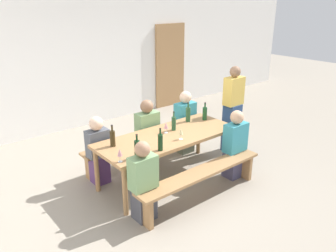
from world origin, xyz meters
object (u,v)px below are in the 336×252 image
(wine_bottle_3, at_px, (188,114))
(wine_glass_0, at_px, (120,153))
(seated_guest_far_2, at_px, (185,124))
(seated_guest_far_0, at_px, (98,151))
(wine_bottle_2, at_px, (174,123))
(seated_guest_far_1, at_px, (148,135))
(tasting_table, at_px, (168,139))
(bench_near, at_px, (202,177))
(bench_far, at_px, (141,143))
(wine_bottle_1, at_px, (137,149))
(wine_bottle_4, at_px, (205,113))
(standing_host, at_px, (232,111))
(seated_guest_near_0, at_px, (143,183))
(wine_glass_1, at_px, (166,126))
(wine_bottle_5, at_px, (160,142))
(wine_bottle_0, at_px, (113,138))
(wooden_door, at_px, (170,66))
(seated_guest_near_1, at_px, (235,146))
(wine_glass_2, at_px, (181,132))

(wine_bottle_3, distance_m, wine_glass_0, 1.77)
(seated_guest_far_2, bearing_deg, seated_guest_far_0, -90.00)
(wine_bottle_2, height_order, seated_guest_far_1, seated_guest_far_1)
(tasting_table, xyz_separation_m, seated_guest_far_2, (0.89, 0.60, -0.12))
(bench_near, relative_size, bench_far, 1.00)
(wine_bottle_1, relative_size, wine_bottle_4, 1.08)
(standing_host, bearing_deg, seated_guest_far_2, -35.48)
(seated_guest_far_0, bearing_deg, seated_guest_near_0, -0.45)
(seated_guest_near_0, relative_size, standing_host, 0.68)
(wine_glass_1, bearing_deg, wine_bottle_5, -135.90)
(wine_bottle_1, height_order, seated_guest_near_0, seated_guest_near_0)
(seated_guest_near_0, distance_m, seated_guest_far_1, 1.51)
(wine_bottle_2, height_order, seated_guest_near_0, seated_guest_near_0)
(wine_bottle_1, height_order, seated_guest_far_2, seated_guest_far_2)
(bench_far, distance_m, wine_bottle_2, 0.84)
(seated_guest_far_0, bearing_deg, wine_bottle_0, 3.75)
(wooden_door, bearing_deg, wine_bottle_5, -131.34)
(tasting_table, bearing_deg, standing_host, 3.41)
(wine_bottle_4, relative_size, seated_guest_far_2, 0.26)
(seated_guest_near_1, bearing_deg, wooden_door, -24.84)
(wine_glass_0, bearing_deg, wine_bottle_1, -10.21)
(wine_bottle_4, bearing_deg, bench_near, -136.16)
(wooden_door, relative_size, seated_guest_far_0, 1.94)
(wooden_door, relative_size, wine_bottle_2, 6.83)
(bench_far, relative_size, seated_guest_near_0, 1.96)
(seated_guest_far_1, bearing_deg, wine_bottle_1, -41.89)
(bench_near, bearing_deg, wine_bottle_1, 153.24)
(bench_far, xyz_separation_m, wine_bottle_0, (-0.85, -0.56, 0.51))
(wine_bottle_0, bearing_deg, wine_glass_0, -110.67)
(wine_bottle_0, relative_size, wine_glass_0, 1.72)
(wine_bottle_0, height_order, standing_host, standing_host)
(wine_bottle_5, bearing_deg, bench_near, -43.04)
(wine_glass_0, distance_m, seated_guest_far_2, 2.14)
(wooden_door, xyz_separation_m, wine_glass_2, (-2.49, -3.26, -0.18))
(wine_bottle_2, height_order, wine_bottle_3, wine_bottle_3)
(wine_bottle_5, bearing_deg, wine_bottle_0, 128.96)
(seated_guest_near_1, bearing_deg, wine_bottle_3, 14.43)
(wine_bottle_0, bearing_deg, standing_host, -2.03)
(wooden_door, distance_m, wine_bottle_5, 4.49)
(wine_bottle_2, bearing_deg, seated_guest_far_0, 155.92)
(tasting_table, xyz_separation_m, standing_host, (1.59, 0.09, 0.09))
(wine_bottle_1, height_order, seated_guest_far_0, wine_bottle_1)
(wine_bottle_2, bearing_deg, wooden_door, 51.24)
(wine_bottle_3, relative_size, seated_guest_far_0, 0.31)
(bench_near, bearing_deg, seated_guest_far_2, 56.51)
(wine_glass_2, height_order, seated_guest_far_1, seated_guest_far_1)
(wine_bottle_1, distance_m, standing_host, 2.43)
(wine_bottle_3, bearing_deg, wine_bottle_0, -177.01)
(wine_bottle_3, height_order, wine_glass_1, wine_bottle_3)
(seated_guest_near_1, xyz_separation_m, standing_host, (0.72, 0.69, 0.24))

